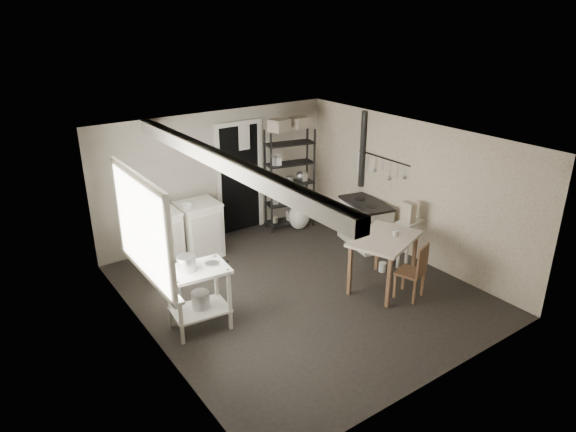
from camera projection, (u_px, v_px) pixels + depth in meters
floor at (300, 290)px, 7.70m from camera, size 5.00×5.00×0.00m
ceiling at (301, 140)px, 6.83m from camera, size 5.00×5.00×0.00m
wall_back at (217, 176)px, 9.16m from camera, size 4.50×0.02×2.30m
wall_front at (442, 294)px, 5.38m from camera, size 4.50×0.02×2.30m
wall_left at (147, 261)px, 6.07m from camera, size 0.02×5.00×2.30m
wall_right at (410, 189)px, 8.47m from camera, size 0.02×5.00×2.30m
window at (141, 228)px, 6.10m from camera, size 0.12×1.76×1.28m
doorway at (240, 180)px, 9.43m from camera, size 0.96×0.10×2.08m
ceiling_beam at (222, 161)px, 6.23m from camera, size 0.18×5.00×0.18m
wallpaper_panel at (409, 189)px, 8.46m from camera, size 0.01×5.00×2.30m
utensil_rail at (383, 158)px, 8.74m from camera, size 0.06×1.20×0.44m
prep_table at (200, 301)px, 6.65m from camera, size 0.81×0.62×0.88m
stockpot at (187, 265)px, 6.41m from camera, size 0.25×0.25×0.25m
saucepan at (212, 266)px, 6.58m from camera, size 0.18×0.18×0.10m
bucket at (201, 301)px, 6.69m from camera, size 0.27×0.27×0.26m
base_cabinets at (180, 235)px, 8.46m from camera, size 1.44×0.62×0.94m
mixing_bowl at (187, 207)px, 8.27m from camera, size 0.29×0.29×0.07m
counter_cup at (159, 212)px, 8.01m from camera, size 0.15×0.15×0.10m
shelf_rack at (290, 180)px, 9.59m from camera, size 0.95×0.52×1.90m
shelf_jar at (278, 160)px, 9.30m from camera, size 0.11×0.12×0.21m
storage_box_a at (279, 125)px, 9.04m from camera, size 0.38×0.35×0.22m
storage_box_b at (300, 123)px, 9.34m from camera, size 0.30×0.28×0.19m
stove at (365, 221)px, 9.06m from camera, size 0.75×1.09×0.79m
stovepipe at (363, 150)px, 9.13m from camera, size 0.14×0.14×1.36m
side_ledge at (408, 240)px, 8.34m from camera, size 0.53×0.34×0.76m
oats_box at (409, 207)px, 8.11m from camera, size 0.13×0.22×0.33m
work_table at (383, 265)px, 7.64m from camera, size 1.29×1.09×0.83m
table_cup at (395, 238)px, 7.52m from camera, size 0.11×0.11×0.09m
chair at (410, 267)px, 7.35m from camera, size 0.45×0.46×0.85m
flour_sack at (299, 217)px, 9.76m from camera, size 0.49×0.44×0.50m
floor_crock at (382, 267)px, 8.22m from camera, size 0.15×0.15×0.15m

